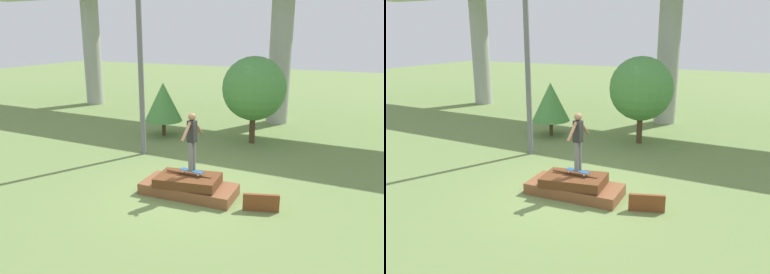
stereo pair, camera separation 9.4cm
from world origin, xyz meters
TOP-DOWN VIEW (x-y plane):
  - ground_plane at (0.00, 0.00)m, footprint 80.00×80.00m
  - scrap_pile at (-0.00, -0.02)m, footprint 2.80×1.36m
  - scrap_plank_loose at (2.19, -0.11)m, footprint 0.93×0.40m
  - skateboard at (0.09, 0.04)m, footprint 0.74×0.26m
  - skater at (0.09, 0.04)m, footprint 0.24×1.11m
  - utility_pole at (-3.27, 2.58)m, footprint 1.30×0.20m
  - tree_behind_left at (-3.95, 5.26)m, footprint 1.71×1.71m
  - tree_behind_right at (0.01, 5.90)m, footprint 2.63×2.63m

SIDE VIEW (x-z plane):
  - ground_plane at x=0.00m, z-range 0.00..0.00m
  - scrap_plank_loose at x=2.19m, z-range 0.00..0.47m
  - scrap_pile at x=0.00m, z-range -0.07..0.59m
  - skateboard at x=0.09m, z-range 0.68..0.77m
  - tree_behind_left at x=-3.95m, z-range 0.34..2.76m
  - skater at x=0.09m, z-range 0.87..2.56m
  - tree_behind_right at x=0.01m, z-range 0.50..4.14m
  - utility_pole at x=-3.27m, z-range 0.12..7.89m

